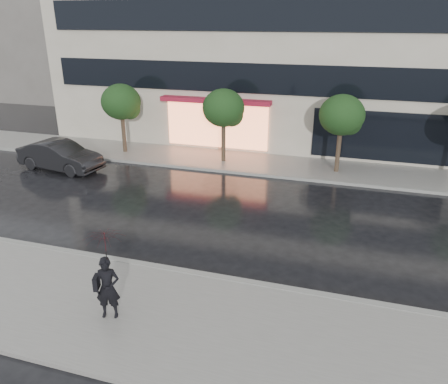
% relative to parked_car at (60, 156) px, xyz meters
% --- Properties ---
extents(ground, '(120.00, 120.00, 0.00)m').
position_rel_parked_car_xyz_m(ground, '(10.72, -6.41, -0.75)').
color(ground, black).
rests_on(ground, ground).
extents(sidewalk_near, '(60.00, 4.50, 0.12)m').
position_rel_parked_car_xyz_m(sidewalk_near, '(10.72, -9.66, -0.69)').
color(sidewalk_near, slate).
rests_on(sidewalk_near, ground).
extents(sidewalk_far, '(60.00, 3.50, 0.12)m').
position_rel_parked_car_xyz_m(sidewalk_far, '(10.72, 3.84, -0.69)').
color(sidewalk_far, slate).
rests_on(sidewalk_far, ground).
extents(curb_near, '(60.00, 0.25, 0.14)m').
position_rel_parked_car_xyz_m(curb_near, '(10.72, -7.41, -0.68)').
color(curb_near, gray).
rests_on(curb_near, ground).
extents(curb_far, '(60.00, 0.25, 0.14)m').
position_rel_parked_car_xyz_m(curb_far, '(10.72, 2.09, -0.68)').
color(curb_far, gray).
rests_on(curb_far, ground).
extents(bg_building_left, '(14.00, 10.00, 12.00)m').
position_rel_parked_car_xyz_m(bg_building_left, '(-17.28, 19.59, 5.25)').
color(bg_building_left, '#59544F').
rests_on(bg_building_left, ground).
extents(tree_far_west, '(2.20, 2.20, 3.99)m').
position_rel_parked_car_xyz_m(tree_far_west, '(1.78, 3.62, 2.17)').
color(tree_far_west, '#33261C').
rests_on(tree_far_west, ground).
extents(tree_mid_west, '(2.20, 2.20, 3.99)m').
position_rel_parked_car_xyz_m(tree_mid_west, '(7.78, 3.62, 2.17)').
color(tree_mid_west, '#33261C').
rests_on(tree_mid_west, ground).
extents(tree_mid_east, '(2.20, 2.20, 3.99)m').
position_rel_parked_car_xyz_m(tree_mid_east, '(13.78, 3.62, 2.17)').
color(tree_mid_east, '#33261C').
rests_on(tree_mid_east, ground).
extents(parked_car, '(4.74, 2.19, 1.50)m').
position_rel_parked_car_xyz_m(parked_car, '(0.00, 0.00, 0.00)').
color(parked_car, black).
rests_on(parked_car, ground).
extents(pedestrian_with_umbrella, '(1.27, 1.28, 2.47)m').
position_rel_parked_car_xyz_m(pedestrian_with_umbrella, '(8.86, -9.99, 1.00)').
color(pedestrian_with_umbrella, black).
rests_on(pedestrian_with_umbrella, sidewalk_near).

